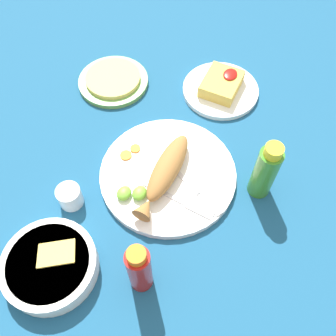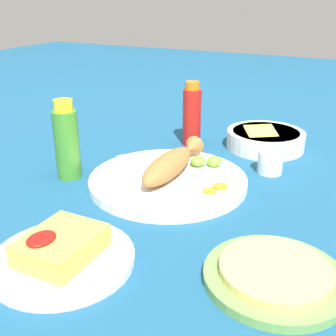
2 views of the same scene
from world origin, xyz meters
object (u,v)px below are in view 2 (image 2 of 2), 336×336
object	(u,v)px
main_plate	(168,181)
fork_near	(138,166)
salt_cup	(270,163)
side_plate_fries	(63,259)
fried_fish	(171,163)
fork_far	(155,161)
hot_sauce_bottle_red	(192,115)
tortilla_plate	(274,277)
guacamole_bowl	(265,138)
hot_sauce_bottle_green	(67,142)

from	to	relation	value
main_plate	fork_near	distance (m)	0.09
salt_cup	side_plate_fries	bearing A→B (deg)	-21.86
fork_near	side_plate_fries	xyz separation A→B (m)	(0.34, 0.07, -0.01)
fried_fish	fork_far	world-z (taller)	fried_fish
hot_sauce_bottle_red	fork_near	bearing A→B (deg)	-6.03
fried_fish	tortilla_plate	size ratio (longest dim) A/B	1.20
fork_near	guacamole_bowl	bearing A→B (deg)	-98.47
fried_fish	tortilla_plate	xyz separation A→B (m)	(0.24, 0.28, -0.04)
hot_sauce_bottle_green	salt_cup	world-z (taller)	hot_sauce_bottle_green
hot_sauce_bottle_red	side_plate_fries	xyz separation A→B (m)	(0.57, 0.04, -0.07)
hot_sauce_bottle_red	hot_sauce_bottle_green	world-z (taller)	hot_sauce_bottle_green
fork_near	side_plate_fries	size ratio (longest dim) A/B	0.80
guacamole_bowl	hot_sauce_bottle_green	bearing A→B (deg)	-42.14
fried_fish	hot_sauce_bottle_red	xyz separation A→B (m)	(-0.24, -0.06, 0.04)
hot_sauce_bottle_red	tortilla_plate	distance (m)	0.59
side_plate_fries	hot_sauce_bottle_red	bearing A→B (deg)	-175.83
main_plate	salt_cup	size ratio (longest dim) A/B	5.87
fried_fish	hot_sauce_bottle_red	size ratio (longest dim) A/B	1.45
salt_cup	hot_sauce_bottle_red	bearing A→B (deg)	-112.26
hot_sauce_bottle_red	guacamole_bowl	xyz separation A→B (m)	(-0.06, 0.18, -0.05)
hot_sauce_bottle_green	side_plate_fries	distance (m)	0.33
tortilla_plate	fork_far	bearing A→B (deg)	-129.44
main_plate	fork_near	size ratio (longest dim) A/B	1.93
main_plate	fried_fish	world-z (taller)	fried_fish
fork_far	guacamole_bowl	bearing A→B (deg)	-122.25
fork_far	salt_cup	xyz separation A→B (m)	(-0.10, 0.24, 0.00)
side_plate_fries	salt_cup	bearing A→B (deg)	158.14
guacamole_bowl	fork_far	bearing A→B (deg)	-36.51
fork_near	hot_sauce_bottle_green	distance (m)	0.16
main_plate	hot_sauce_bottle_green	xyz separation A→B (m)	(0.06, -0.21, 0.07)
fork_near	fork_far	bearing A→B (deg)	-89.04
fork_far	hot_sauce_bottle_red	xyz separation A→B (m)	(-0.20, 0.00, 0.06)
salt_cup	guacamole_bowl	distance (m)	0.16
fork_near	main_plate	bearing A→B (deg)	-164.81
fried_fish	fork_far	size ratio (longest dim) A/B	1.30
hot_sauce_bottle_green	guacamole_bowl	size ratio (longest dim) A/B	0.87
fork_far	side_plate_fries	xyz separation A→B (m)	(0.38, 0.05, -0.01)
side_plate_fries	guacamole_bowl	bearing A→B (deg)	167.43
fried_fish	salt_cup	world-z (taller)	fried_fish
hot_sauce_bottle_red	hot_sauce_bottle_green	distance (m)	0.35
fork_far	hot_sauce_bottle_red	size ratio (longest dim) A/B	1.11
main_plate	hot_sauce_bottle_green	bearing A→B (deg)	-74.39
hot_sauce_bottle_red	hot_sauce_bottle_green	xyz separation A→B (m)	(0.31, -0.15, 0.00)
salt_cup	guacamole_bowl	world-z (taller)	guacamole_bowl
main_plate	salt_cup	bearing A→B (deg)	132.14
fried_fish	hot_sauce_bottle_red	world-z (taller)	hot_sauce_bottle_red
hot_sauce_bottle_green	tortilla_plate	world-z (taller)	hot_sauce_bottle_green
tortilla_plate	side_plate_fries	bearing A→B (deg)	-71.34
guacamole_bowl	tortilla_plate	size ratio (longest dim) A/B	0.99
fork_far	hot_sauce_bottle_green	bearing A→B (deg)	42.79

